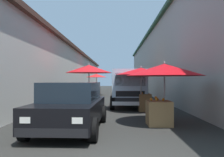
{
  "coord_description": "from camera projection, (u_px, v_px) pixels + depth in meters",
  "views": [
    {
      "loc": [
        -3.52,
        -0.22,
        1.51
      ],
      "look_at": [
        10.6,
        0.08,
        1.63
      ],
      "focal_mm": 36.66,
      "sensor_mm": 36.0,
      "label": 1
    }
  ],
  "objects": [
    {
      "name": "building_right_concrete",
      "position": [
        198.0,
        60.0,
        19.13
      ],
      "size": [
        49.8,
        7.5,
        6.39
      ],
      "color": "gray",
      "rests_on": "ground"
    },
    {
      "name": "vendor_by_crates",
      "position": [
        125.0,
        88.0,
        18.86
      ],
      "size": [
        0.61,
        0.32,
        1.56
      ],
      "color": "#665B4C",
      "rests_on": "ground"
    },
    {
      "name": "fruit_stall_far_left",
      "position": [
        89.0,
        73.0,
        12.31
      ],
      "size": [
        2.51,
        2.51,
        2.42
      ],
      "color": "#9E9EA3",
      "rests_on": "ground"
    },
    {
      "name": "hatchback_car",
      "position": [
        71.0,
        106.0,
        7.01
      ],
      "size": [
        3.95,
        2.01,
        1.45
      ],
      "color": "black",
      "rests_on": "ground"
    },
    {
      "name": "fruit_stall_near_right",
      "position": [
        164.0,
        77.0,
        7.87
      ],
      "size": [
        2.69,
        2.69,
        2.16
      ],
      "color": "#9E9EA3",
      "rests_on": "ground"
    },
    {
      "name": "fruit_stall_far_right",
      "position": [
        142.0,
        76.0,
        11.0
      ],
      "size": [
        2.45,
        2.45,
        2.2
      ],
      "color": "#9E9EA3",
      "rests_on": "ground"
    },
    {
      "name": "fruit_stall_near_left",
      "position": [
        96.0,
        79.0,
        23.42
      ],
      "size": [
        2.15,
        2.15,
        2.25
      ],
      "color": "#9E9EA3",
      "rests_on": "ground"
    },
    {
      "name": "delivery_truck",
      "position": [
        129.0,
        89.0,
        12.48
      ],
      "size": [
        4.92,
        1.98,
        2.08
      ],
      "color": "black",
      "rests_on": "ground"
    },
    {
      "name": "fruit_stall_mid_lane",
      "position": [
        134.0,
        77.0,
        17.83
      ],
      "size": [
        2.28,
        2.28,
        2.34
      ],
      "color": "#9E9EA3",
      "rests_on": "ground"
    },
    {
      "name": "ground",
      "position": [
        114.0,
        101.0,
        17.01
      ],
      "size": [
        90.0,
        90.0,
        0.0
      ],
      "primitive_type": "plane",
      "color": "#282826"
    },
    {
      "name": "vendor_in_shade",
      "position": [
        128.0,
        89.0,
        15.89
      ],
      "size": [
        0.28,
        0.64,
        1.62
      ],
      "color": "#232328",
      "rests_on": "ground"
    },
    {
      "name": "building_left_whitewash",
      "position": [
        32.0,
        72.0,
        19.43
      ],
      "size": [
        49.8,
        7.5,
        4.46
      ],
      "color": "beige",
      "rests_on": "ground"
    }
  ]
}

